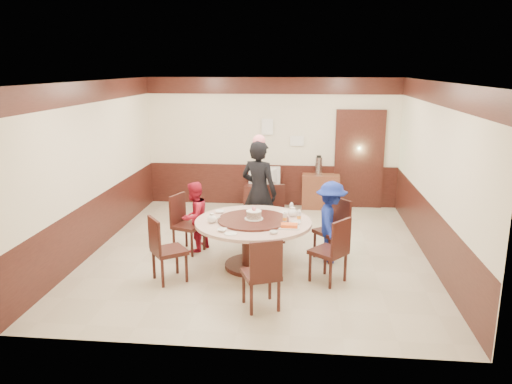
# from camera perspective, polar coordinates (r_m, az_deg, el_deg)

# --- Properties ---
(room) EXTENTS (6.00, 6.04, 2.84)m
(room) POSITION_cam_1_polar(r_m,az_deg,el_deg) (8.15, 0.42, 0.35)
(room) COLOR beige
(room) RESTS_ON ground
(banquet_table) EXTENTS (1.77, 1.77, 0.78)m
(banquet_table) POSITION_cam_1_polar(r_m,az_deg,el_deg) (7.64, -0.30, -4.85)
(banquet_table) COLOR #371611
(banquet_table) RESTS_ON ground
(chair_0) EXTENTS (0.62, 0.62, 0.97)m
(chair_0) POSITION_cam_1_polar(r_m,az_deg,el_deg) (8.16, 8.66, -5.46)
(chair_0) COLOR #371611
(chair_0) RESTS_ON ground
(chair_1) EXTENTS (0.49, 0.50, 0.97)m
(chair_1) POSITION_cam_1_polar(r_m,az_deg,el_deg) (8.92, 1.99, -3.59)
(chair_1) COLOR #371611
(chair_1) RESTS_ON ground
(chair_2) EXTENTS (0.58, 0.57, 0.97)m
(chair_2) POSITION_cam_1_polar(r_m,az_deg,el_deg) (8.44, -7.82, -4.77)
(chair_2) COLOR #371611
(chair_2) RESTS_ON ground
(chair_3) EXTENTS (0.62, 0.62, 0.97)m
(chair_3) POSITION_cam_1_polar(r_m,az_deg,el_deg) (7.36, -10.00, -7.74)
(chair_3) COLOR #371611
(chair_3) RESTS_ON ground
(chair_4) EXTENTS (0.57, 0.58, 0.97)m
(chair_4) POSITION_cam_1_polar(r_m,az_deg,el_deg) (6.48, 0.63, -10.66)
(chair_4) COLOR #371611
(chair_4) RESTS_ON ground
(chair_5) EXTENTS (0.62, 0.62, 0.97)m
(chair_5) POSITION_cam_1_polar(r_m,az_deg,el_deg) (7.29, 8.37, -7.90)
(chair_5) COLOR #371611
(chair_5) RESTS_ON ground
(person_standing) EXTENTS (0.78, 0.66, 1.82)m
(person_standing) POSITION_cam_1_polar(r_m,az_deg,el_deg) (8.62, 0.34, -0.03)
(person_standing) COLOR black
(person_standing) RESTS_ON ground
(person_red) EXTENTS (0.64, 0.70, 1.18)m
(person_red) POSITION_cam_1_polar(r_m,az_deg,el_deg) (8.38, -7.07, -2.82)
(person_red) COLOR #B1172E
(person_red) RESTS_ON ground
(person_blue) EXTENTS (0.49, 0.84, 1.30)m
(person_blue) POSITION_cam_1_polar(r_m,az_deg,el_deg) (7.93, 8.56, -3.42)
(person_blue) COLOR navy
(person_blue) RESTS_ON ground
(birthday_cake) EXTENTS (0.28, 0.28, 0.19)m
(birthday_cake) POSITION_cam_1_polar(r_m,az_deg,el_deg) (7.55, -0.24, -2.61)
(birthday_cake) COLOR white
(birthday_cake) RESTS_ON banquet_table
(teapot_left) EXTENTS (0.17, 0.15, 0.13)m
(teapot_left) POSITION_cam_1_polar(r_m,az_deg,el_deg) (7.50, -5.06, -3.06)
(teapot_left) COLOR white
(teapot_left) RESTS_ON banquet_table
(teapot_right) EXTENTS (0.17, 0.15, 0.13)m
(teapot_right) POSITION_cam_1_polar(r_m,az_deg,el_deg) (7.80, 4.21, -2.36)
(teapot_right) COLOR white
(teapot_right) RESTS_ON banquet_table
(bowl_0) EXTENTS (0.15, 0.15, 0.04)m
(bowl_0) POSITION_cam_1_polar(r_m,az_deg,el_deg) (8.00, -4.15, -2.27)
(bowl_0) COLOR white
(bowl_0) RESTS_ON banquet_table
(bowl_1) EXTENTS (0.12, 0.12, 0.04)m
(bowl_1) POSITION_cam_1_polar(r_m,az_deg,el_deg) (7.00, 2.06, -4.63)
(bowl_1) COLOR white
(bowl_1) RESTS_ON banquet_table
(bowl_2) EXTENTS (0.14, 0.14, 0.03)m
(bowl_2) POSITION_cam_1_polar(r_m,az_deg,el_deg) (7.12, -3.91, -4.35)
(bowl_2) COLOR white
(bowl_2) RESTS_ON banquet_table
(bowl_3) EXTENTS (0.15, 0.15, 0.05)m
(bowl_3) POSITION_cam_1_polar(r_m,az_deg,el_deg) (7.43, 4.61, -3.54)
(bowl_3) COLOR white
(bowl_3) RESTS_ON banquet_table
(saucer_near) EXTENTS (0.18, 0.18, 0.01)m
(saucer_near) POSITION_cam_1_polar(r_m,az_deg,el_deg) (6.99, -2.91, -4.78)
(saucer_near) COLOR white
(saucer_near) RESTS_ON banquet_table
(saucer_far) EXTENTS (0.18, 0.18, 0.01)m
(saucer_far) POSITION_cam_1_polar(r_m,az_deg,el_deg) (8.02, 3.27, -2.29)
(saucer_far) COLOR white
(saucer_far) RESTS_ON banquet_table
(shrimp_platter) EXTENTS (0.30, 0.20, 0.06)m
(shrimp_platter) POSITION_cam_1_polar(r_m,az_deg,el_deg) (7.25, 3.82, -3.92)
(shrimp_platter) COLOR white
(shrimp_platter) RESTS_ON banquet_table
(bottle_0) EXTENTS (0.06, 0.06, 0.16)m
(bottle_0) POSITION_cam_1_polar(r_m,az_deg,el_deg) (7.44, 3.31, -3.02)
(bottle_0) COLOR silver
(bottle_0) RESTS_ON banquet_table
(bottle_1) EXTENTS (0.06, 0.06, 0.16)m
(bottle_1) POSITION_cam_1_polar(r_m,az_deg,el_deg) (7.54, 4.93, -2.80)
(bottle_1) COLOR silver
(bottle_1) RESTS_ON banquet_table
(bottle_2) EXTENTS (0.06, 0.06, 0.16)m
(bottle_2) POSITION_cam_1_polar(r_m,az_deg,el_deg) (7.94, 4.08, -1.91)
(bottle_2) COLOR silver
(bottle_2) RESTS_ON banquet_table
(tv_stand) EXTENTS (0.85, 0.45, 0.50)m
(tv_stand) POSITION_cam_1_polar(r_m,az_deg,el_deg) (11.01, 0.90, -0.44)
(tv_stand) COLOR #371611
(tv_stand) RESTS_ON ground
(television) EXTENTS (0.70, 0.13, 0.40)m
(television) POSITION_cam_1_polar(r_m,az_deg,el_deg) (10.90, 0.91, 1.86)
(television) COLOR gray
(television) RESTS_ON tv_stand
(side_cabinet) EXTENTS (0.80, 0.40, 0.75)m
(side_cabinet) POSITION_cam_1_polar(r_m,az_deg,el_deg) (10.97, 7.37, 0.07)
(side_cabinet) COLOR brown
(side_cabinet) RESTS_ON ground
(thermos) EXTENTS (0.15, 0.15, 0.38)m
(thermos) POSITION_cam_1_polar(r_m,az_deg,el_deg) (10.85, 7.17, 2.97)
(thermos) COLOR silver
(thermos) RESTS_ON side_cabinet
(notice_left) EXTENTS (0.25, 0.00, 0.35)m
(notice_left) POSITION_cam_1_polar(r_m,az_deg,el_deg) (10.92, 1.30, 7.46)
(notice_left) COLOR white
(notice_left) RESTS_ON room
(notice_right) EXTENTS (0.30, 0.00, 0.22)m
(notice_right) POSITION_cam_1_polar(r_m,az_deg,el_deg) (10.93, 4.70, 5.84)
(notice_right) COLOR white
(notice_right) RESTS_ON room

